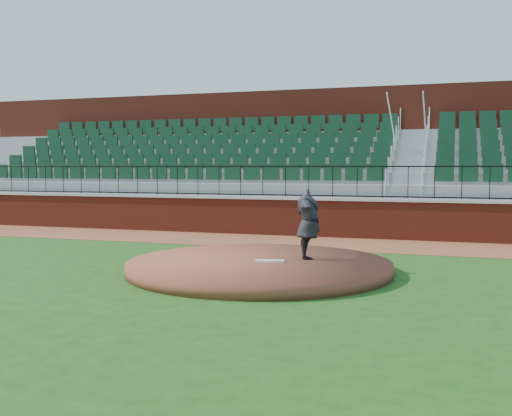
{
  "coord_description": "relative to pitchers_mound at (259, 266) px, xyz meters",
  "views": [
    {
      "loc": [
        4.53,
        -12.17,
        2.31
      ],
      "look_at": [
        0.0,
        1.5,
        1.3
      ],
      "focal_mm": 42.07,
      "sensor_mm": 36.0,
      "label": 1
    }
  ],
  "objects": [
    {
      "name": "warning_track",
      "position": [
        -0.52,
        5.26,
        -0.12
      ],
      "size": [
        34.0,
        3.2,
        0.01
      ],
      "primitive_type": "cube",
      "color": "brown",
      "rests_on": "ground"
    },
    {
      "name": "pitching_rubber",
      "position": [
        0.27,
        -0.08,
        0.15
      ],
      "size": [
        0.64,
        0.3,
        0.04
      ],
      "primitive_type": "cube",
      "rotation": [
        0.0,
        0.0,
        0.25
      ],
      "color": "white",
      "rests_on": "pitchers_mound"
    },
    {
      "name": "seating_stands",
      "position": [
        -0.52,
        9.59,
        2.18
      ],
      "size": [
        34.0,
        5.1,
        4.6
      ],
      "primitive_type": null,
      "color": "gray",
      "rests_on": "ground"
    },
    {
      "name": "pitchers_mound",
      "position": [
        0.0,
        0.0,
        0.0
      ],
      "size": [
        5.74,
        5.74,
        0.25
      ],
      "primitive_type": "cylinder",
      "color": "brown",
      "rests_on": "ground"
    },
    {
      "name": "wall_railing",
      "position": [
        -0.52,
        6.86,
        1.67
      ],
      "size": [
        34.0,
        0.05,
        1.0
      ],
      "primitive_type": null,
      "color": "black",
      "rests_on": "wall_cap"
    },
    {
      "name": "wall_cap",
      "position": [
        -0.52,
        6.86,
        1.12
      ],
      "size": [
        34.0,
        0.45,
        0.1
      ],
      "primitive_type": "cube",
      "color": "#B7B7B7",
      "rests_on": "field_wall"
    },
    {
      "name": "field_wall",
      "position": [
        -0.52,
        6.86,
        0.47
      ],
      "size": [
        34.0,
        0.35,
        1.2
      ],
      "primitive_type": "cube",
      "color": "maroon",
      "rests_on": "ground"
    },
    {
      "name": "concourse_wall",
      "position": [
        -0.52,
        12.39,
        2.62
      ],
      "size": [
        34.0,
        0.5,
        5.5
      ],
      "primitive_type": "cube",
      "color": "maroon",
      "rests_on": "ground"
    },
    {
      "name": "ground",
      "position": [
        -0.52,
        -0.14,
        -0.12
      ],
      "size": [
        90.0,
        90.0,
        0.0
      ],
      "primitive_type": "plane",
      "color": "#1B4714",
      "rests_on": "ground"
    },
    {
      "name": "pitcher",
      "position": [
        0.96,
        0.55,
        0.9
      ],
      "size": [
        1.09,
        1.97,
        1.55
      ],
      "primitive_type": "imported",
      "rotation": [
        0.0,
        0.0,
        1.89
      ],
      "color": "black",
      "rests_on": "pitchers_mound"
    }
  ]
}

